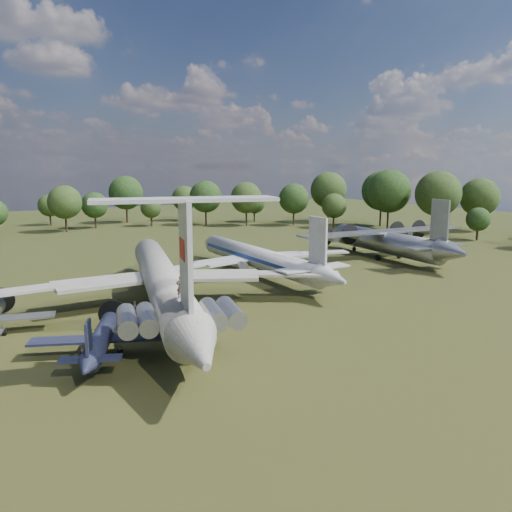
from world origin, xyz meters
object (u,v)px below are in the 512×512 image
il62_airliner (162,287)px  person_on_il62 (180,287)px  tu104_jet (258,261)px  an12_transport (385,245)px  small_prop_west (101,343)px

il62_airliner → person_on_il62: person_on_il62 is taller
il62_airliner → tu104_jet: size_ratio=1.30×
an12_transport → person_on_il62: size_ratio=19.88×
tu104_jet → an12_transport: an12_transport is taller
tu104_jet → person_on_il62: (-23.20, -25.79, 4.34)m
il62_airliner → tu104_jet: 22.05m
small_prop_west → il62_airliner: bearing=70.8°
il62_airliner → person_on_il62: (-3.92, -15.10, 3.74)m
il62_airliner → person_on_il62: bearing=-90.0°
il62_airliner → tu104_jet: il62_airliner is taller
tu104_jet → small_prop_west: tu104_jet is taller
tu104_jet → person_on_il62: size_ratio=22.93×
an12_transport → small_prop_west: bearing=-153.5°
small_prop_west → tu104_jet: bearing=59.3°
il62_airliner → an12_transport: (46.55, 11.01, -0.29)m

